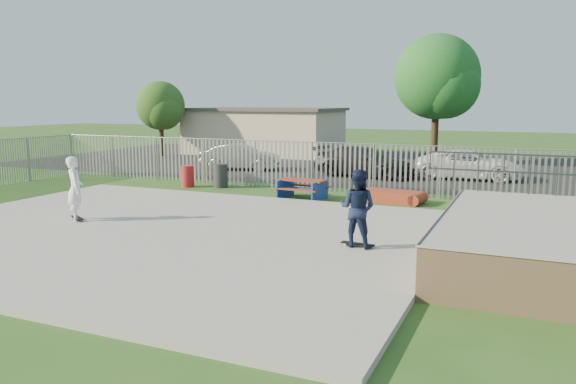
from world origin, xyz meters
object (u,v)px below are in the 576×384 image
at_px(car_white, 469,165).
at_px(tree_left, 160,106).
at_px(trash_bin_red, 188,176).
at_px(tree_mid, 437,77).
at_px(picnic_table, 302,189).
at_px(skater_navy, 358,208).
at_px(skater_white, 75,188).
at_px(trash_bin_grey, 221,176).
at_px(car_silver, 241,157).
at_px(car_dark, 364,162).
at_px(funbox, 391,196).

bearing_deg(car_white, tree_left, 76.89).
relative_size(trash_bin_red, tree_mid, 0.12).
relative_size(picnic_table, skater_navy, 0.98).
bearing_deg(skater_white, trash_bin_red, -38.03).
height_order(trash_bin_grey, car_silver, car_silver).
bearing_deg(trash_bin_grey, tree_left, 135.60).
relative_size(picnic_table, trash_bin_red, 2.02).
bearing_deg(car_white, trash_bin_red, 120.80).
xyz_separation_m(tree_left, tree_mid, (17.60, 2.12, 1.66)).
xyz_separation_m(picnic_table, car_dark, (0.42, 6.94, 0.37)).
xyz_separation_m(trash_bin_red, tree_mid, (8.33, 12.99, 4.55)).
height_order(funbox, car_dark, car_dark).
bearing_deg(tree_left, tree_mid, 6.86).
bearing_deg(tree_left, trash_bin_red, -49.56).
relative_size(picnic_table, tree_mid, 0.25).
height_order(trash_bin_red, tree_left, tree_left).
bearing_deg(skater_navy, funbox, -77.89).
height_order(car_silver, skater_navy, skater_navy).
bearing_deg(tree_left, picnic_table, -37.96).
bearing_deg(trash_bin_grey, funbox, -4.28).
distance_m(skater_navy, skater_white, 8.60).
xyz_separation_m(trash_bin_red, car_white, (10.88, 7.31, 0.24)).
relative_size(picnic_table, trash_bin_grey, 1.84).
distance_m(car_dark, skater_navy, 13.98).
relative_size(car_dark, skater_white, 2.61).
relative_size(car_white, skater_navy, 2.57).
distance_m(car_dark, skater_white, 14.71).
bearing_deg(car_white, skater_white, 144.04).
bearing_deg(tree_mid, car_white, -65.78).
bearing_deg(tree_left, car_dark, -17.05).
bearing_deg(car_white, skater_navy, 172.57).
height_order(skater_navy, skater_white, same).
relative_size(funbox, trash_bin_grey, 2.17).
relative_size(trash_bin_grey, skater_white, 0.53).
distance_m(trash_bin_grey, tree_left, 15.17).
height_order(picnic_table, trash_bin_grey, trash_bin_grey).
bearing_deg(picnic_table, tree_mid, 83.72).
relative_size(trash_bin_grey, car_white, 0.21).
distance_m(picnic_table, car_silver, 9.43).
xyz_separation_m(car_dark, skater_navy, (3.69, -13.48, 0.36)).
bearing_deg(tree_left, skater_navy, -43.69).
height_order(car_dark, tree_left, tree_left).
height_order(trash_bin_red, car_white, car_white).
xyz_separation_m(car_dark, tree_mid, (2.24, 6.83, 4.27)).
relative_size(car_silver, tree_mid, 0.56).
relative_size(car_silver, skater_white, 2.18).
bearing_deg(skater_white, picnic_table, -79.71).
distance_m(trash_bin_red, skater_navy, 12.22).
distance_m(tree_left, skater_navy, 26.43).
xyz_separation_m(car_dark, tree_left, (-15.35, 4.71, 2.61)).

